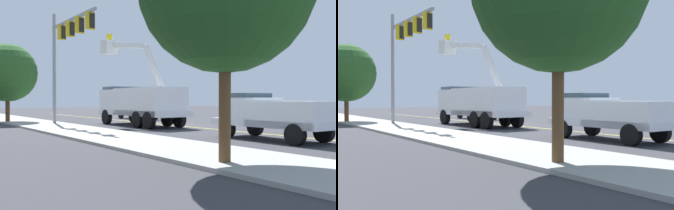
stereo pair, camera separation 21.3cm
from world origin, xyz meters
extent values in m
plane|color=#38383D|center=(0.00, 0.00, 0.00)|extent=(120.00, 120.00, 0.00)
cube|color=#9E9E99|center=(0.40, 7.37, 0.06)|extent=(60.11, 6.85, 0.12)
cube|color=yellow|center=(0.00, 0.00, 0.00)|extent=(49.94, 2.87, 0.01)
cube|color=white|center=(-0.01, 2.05, 0.90)|extent=(8.32, 2.94, 0.36)
cube|color=white|center=(2.61, 1.90, 1.67)|extent=(2.75, 2.49, 1.60)
cube|color=#384C56|center=(2.81, 1.89, 2.37)|extent=(1.92, 2.19, 0.64)
cube|color=white|center=(-0.99, 2.10, 1.62)|extent=(5.38, 2.78, 1.80)
cube|color=white|center=(-1.90, 2.37, 3.87)|extent=(1.46, 0.74, 2.71)
cube|color=white|center=(0.11, 3.07, 5.30)|extent=(3.01, 1.27, 0.56)
cube|color=white|center=(1.56, 3.57, 5.30)|extent=(0.90, 0.90, 0.90)
cube|color=yellow|center=(1.56, 3.57, 5.90)|extent=(0.36, 0.24, 0.60)
cylinder|color=black|center=(2.92, 3.01, 0.52)|extent=(1.06, 0.40, 1.04)
cylinder|color=black|center=(2.80, 0.77, 0.52)|extent=(1.06, 0.40, 1.04)
cylinder|color=black|center=(-1.42, 3.25, 0.52)|extent=(1.06, 0.40, 1.04)
cylinder|color=black|center=(-1.54, 1.00, 0.52)|extent=(1.06, 0.40, 1.04)
cylinder|color=black|center=(-2.73, 3.32, 0.52)|extent=(1.06, 0.40, 1.04)
cylinder|color=black|center=(-2.85, 1.07, 0.52)|extent=(1.06, 0.40, 1.04)
cube|color=white|center=(-11.05, 2.65, 0.75)|extent=(5.71, 2.40, 0.30)
cube|color=white|center=(-9.82, 2.58, 1.30)|extent=(2.12, 2.04, 1.10)
cube|color=#384C56|center=(-9.62, 2.57, 1.78)|extent=(1.44, 1.83, 0.56)
cube|color=white|center=(-12.06, 2.70, 1.15)|extent=(3.47, 2.28, 1.10)
cylinder|color=black|center=(-9.15, 3.49, 0.42)|extent=(0.86, 0.35, 0.84)
cylinder|color=black|center=(-9.26, 1.60, 0.42)|extent=(0.86, 0.35, 0.84)
cylinder|color=black|center=(-12.84, 3.69, 0.42)|extent=(0.86, 0.35, 0.84)
cylinder|color=black|center=(-12.95, 1.80, 0.42)|extent=(0.86, 0.35, 0.84)
cube|color=tan|center=(7.57, -2.77, 0.79)|extent=(4.90, 2.16, 0.70)
cube|color=#384C56|center=(7.72, -2.78, 1.39)|extent=(3.54, 1.86, 0.60)
cylinder|color=black|center=(5.90, -3.53, 0.34)|extent=(0.69, 0.28, 0.68)
cylinder|color=black|center=(5.99, -1.83, 0.34)|extent=(0.69, 0.28, 0.68)
cylinder|color=black|center=(9.16, -3.71, 0.34)|extent=(0.69, 0.28, 0.68)
cylinder|color=black|center=(9.25, -2.00, 0.34)|extent=(0.69, 0.28, 0.68)
cube|color=black|center=(3.69, -0.08, 0.02)|extent=(0.40, 0.40, 0.04)
cone|color=orange|center=(3.69, -0.08, 0.39)|extent=(0.32, 0.32, 0.70)
cylinder|color=white|center=(3.69, -0.08, 0.46)|extent=(0.20, 0.20, 0.08)
cylinder|color=gray|center=(4.81, 6.13, 3.88)|extent=(0.22, 0.22, 7.77)
cube|color=gray|center=(1.34, 6.32, 6.82)|extent=(6.93, 0.54, 0.16)
cube|color=gold|center=(3.27, 6.21, 6.27)|extent=(0.15, 0.57, 1.00)
cube|color=black|center=(3.26, 6.11, 6.27)|extent=(0.22, 0.33, 0.84)
cube|color=gold|center=(1.73, 6.30, 6.27)|extent=(0.15, 0.57, 1.00)
cube|color=black|center=(1.72, 6.20, 6.27)|extent=(0.22, 0.33, 0.84)
cube|color=gold|center=(0.19, 6.38, 6.27)|extent=(0.15, 0.57, 1.00)
cube|color=black|center=(0.18, 6.28, 6.27)|extent=(0.22, 0.33, 0.84)
cube|color=gold|center=(-1.35, 6.46, 6.27)|extent=(0.15, 0.57, 1.00)
cube|color=black|center=(-1.35, 6.36, 6.27)|extent=(0.22, 0.33, 0.84)
cylinder|color=brown|center=(-14.27, 9.09, 1.58)|extent=(0.32, 0.32, 3.16)
cylinder|color=brown|center=(8.77, 8.19, 1.13)|extent=(0.32, 0.32, 2.26)
sphere|color=#285623|center=(8.77, 8.19, 3.79)|extent=(4.36, 4.36, 4.36)
camera|label=1|loc=(-21.20, 16.48, 1.76)|focal=40.76mm
camera|label=2|loc=(-21.34, 16.31, 1.76)|focal=40.76mm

